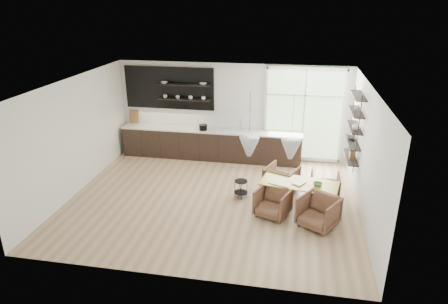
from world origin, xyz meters
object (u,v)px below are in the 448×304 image
Objects in this scene: armchair_front_left at (273,202)px; armchair_front_right at (318,212)px; dining_table at (299,184)px; armchair_back_right at (325,186)px; wire_stool at (241,186)px; armchair_back_left at (282,179)px.

armchair_front_right is (1.01, -0.29, 0.02)m from armchair_front_left.
armchair_back_right is at bearing 53.04° from dining_table.
wire_stool is at bearing 8.88° from armchair_back_right.
armchair_front_left reaches higher than armchair_back_right.
armchair_front_right reaches higher than armchair_back_left.
armchair_back_left is at bearing 26.04° from wire_stool.
dining_table and armchair_back_right have the same top height.
wire_stool is at bearing 47.92° from armchair_back_left.
armchair_front_right is 1.76× the size of wire_stool.
armchair_back_left is 1.26m from armchair_front_left.
dining_table is 1.48m from wire_stool.
armchair_back_right is 0.92× the size of armchair_front_right.
armchair_front_left is at bearing 105.57° from armchair_back_left.
armchair_front_right is at bearing 81.62° from armchair_back_right.
wire_stool is (-1.42, 0.28, -0.32)m from dining_table.
armchair_back_left reaches higher than armchair_back_right.
armchair_front_right is at bearing 141.28° from armchair_back_left.
armchair_front_right is (0.87, -1.54, 0.00)m from armchair_back_left.
dining_table is 2.44× the size of armchair_front_right.
armchair_back_right is at bearing 8.60° from wire_stool.
dining_table is 2.59× the size of armchair_front_left.
wire_stool is (-2.06, -0.31, -0.04)m from armchair_back_right.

